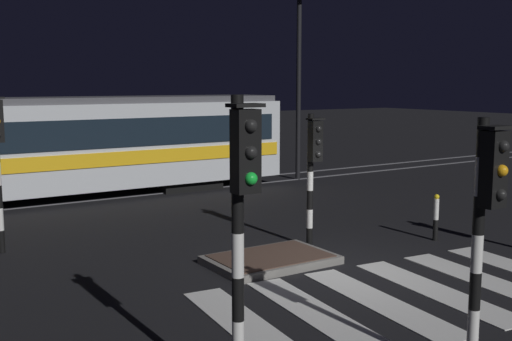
% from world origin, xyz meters
% --- Properties ---
extents(ground_plane, '(120.00, 120.00, 0.00)m').
position_xyz_m(ground_plane, '(0.00, 0.00, 0.00)').
color(ground_plane, black).
extents(rail_near, '(80.00, 0.12, 0.03)m').
position_xyz_m(rail_near, '(0.00, 9.89, 0.01)').
color(rail_near, '#59595E').
rests_on(rail_near, ground).
extents(rail_far, '(80.00, 0.12, 0.03)m').
position_xyz_m(rail_far, '(0.00, 11.33, 0.01)').
color(rail_far, '#59595E').
rests_on(rail_far, ground).
extents(crosswalk_zebra, '(7.22, 4.37, 0.02)m').
position_xyz_m(crosswalk_zebra, '(0.00, -1.82, 0.01)').
color(crosswalk_zebra, silver).
rests_on(crosswalk_zebra, ground).
extents(traffic_island, '(2.52, 1.67, 0.18)m').
position_xyz_m(traffic_island, '(-0.90, 1.11, 0.09)').
color(traffic_island, slate).
rests_on(traffic_island, ground).
extents(traffic_light_corner_near_left, '(0.36, 0.42, 3.56)m').
position_xyz_m(traffic_light_corner_near_left, '(-4.37, -3.45, 2.35)').
color(traffic_light_corner_near_left, black).
rests_on(traffic_light_corner_near_left, ground).
extents(traffic_light_median_centre, '(0.36, 0.42, 3.02)m').
position_xyz_m(traffic_light_median_centre, '(0.61, 1.67, 1.99)').
color(traffic_light_median_centre, black).
rests_on(traffic_light_median_centre, ground).
extents(traffic_light_kerb_mid_left, '(0.36, 0.42, 3.29)m').
position_xyz_m(traffic_light_kerb_mid_left, '(-1.66, -4.55, 2.17)').
color(traffic_light_kerb_mid_left, black).
rests_on(traffic_light_kerb_mid_left, ground).
extents(street_lamp_trackside_right, '(0.44, 1.21, 7.55)m').
position_xyz_m(street_lamp_trackside_right, '(6.32, 9.68, 4.75)').
color(street_lamp_trackside_right, black).
rests_on(street_lamp_trackside_right, ground).
extents(tram, '(15.03, 2.58, 4.15)m').
position_xyz_m(tram, '(-2.35, 10.60, 1.75)').
color(tram, silver).
rests_on(tram, ground).
extents(bollard_island_edge, '(0.12, 0.12, 1.11)m').
position_xyz_m(bollard_island_edge, '(3.45, 0.60, 0.56)').
color(bollard_island_edge, black).
rests_on(bollard_island_edge, ground).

